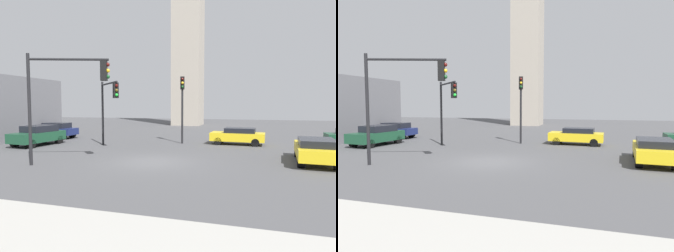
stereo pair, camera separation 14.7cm
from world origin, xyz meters
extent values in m
plane|color=#4C4C4F|center=(0.00, 0.00, 0.00)|extent=(96.93, 96.93, 0.00)
cylinder|color=black|center=(-5.60, -2.57, 2.79)|extent=(0.16, 0.16, 5.59)
cylinder|color=black|center=(-3.72, -1.93, 5.30)|extent=(3.79, 1.40, 0.12)
cube|color=black|center=(-2.08, -1.36, 4.75)|extent=(0.41, 0.41, 1.00)
sphere|color=#4C0F0C|center=(-1.89, -1.30, 5.05)|extent=(0.20, 0.20, 0.20)
sphere|color=yellow|center=(-1.89, -1.30, 4.75)|extent=(0.20, 0.20, 0.20)
sphere|color=#14471E|center=(-1.89, -1.30, 4.45)|extent=(0.20, 0.20, 0.20)
cylinder|color=black|center=(-5.88, 5.25, 2.39)|extent=(0.16, 0.16, 4.78)
cylinder|color=black|center=(-4.62, 3.92, 4.54)|extent=(2.62, 2.75, 0.12)
cube|color=black|center=(-3.52, 2.76, 3.99)|extent=(0.45, 0.45, 1.00)
sphere|color=#4C0F0C|center=(-3.38, 2.62, 4.29)|extent=(0.20, 0.20, 0.20)
sphere|color=#594714|center=(-3.38, 2.62, 3.99)|extent=(0.20, 0.20, 0.20)
sphere|color=green|center=(-3.38, 2.62, 3.69)|extent=(0.20, 0.20, 0.20)
cylinder|color=black|center=(-0.32, 7.83, 2.63)|extent=(0.16, 0.16, 5.25)
cube|color=black|center=(-0.32, 7.83, 4.75)|extent=(0.40, 0.40, 1.00)
sphere|color=#4C0F0C|center=(-0.26, 7.64, 5.05)|extent=(0.20, 0.20, 0.20)
sphere|color=yellow|center=(-0.26, 7.64, 4.75)|extent=(0.20, 0.20, 0.20)
sphere|color=#14471E|center=(-0.26, 7.64, 4.45)|extent=(0.20, 0.20, 0.20)
cube|color=yellow|center=(8.31, 2.20, 0.63)|extent=(2.25, 4.74, 0.59)
cube|color=black|center=(8.29, 1.97, 1.09)|extent=(1.87, 2.70, 0.40)
cylinder|color=black|center=(7.64, 3.82, 0.34)|extent=(0.39, 0.70, 0.67)
cylinder|color=black|center=(9.21, 3.71, 0.34)|extent=(0.39, 0.70, 0.67)
cylinder|color=black|center=(7.41, 0.69, 0.34)|extent=(0.39, 0.70, 0.67)
cube|color=#19472D|center=(-10.46, 3.58, 0.67)|extent=(2.12, 4.23, 0.70)
cube|color=black|center=(-10.44, 3.78, 1.24)|extent=(1.77, 2.41, 0.52)
cylinder|color=black|center=(-9.80, 2.13, 0.32)|extent=(0.37, 0.65, 0.63)
cylinder|color=black|center=(-11.31, 2.24, 0.32)|extent=(0.37, 0.65, 0.63)
cylinder|color=black|center=(-9.61, 4.92, 0.32)|extent=(0.37, 0.65, 0.63)
cylinder|color=black|center=(-11.11, 5.03, 0.32)|extent=(0.37, 0.65, 0.63)
cylinder|color=black|center=(11.05, 10.42, 0.30)|extent=(0.61, 0.35, 0.61)
cube|color=yellow|center=(3.92, 8.39, 0.61)|extent=(4.10, 1.93, 0.63)
cube|color=black|center=(4.12, 8.38, 1.08)|extent=(2.32, 1.64, 0.41)
cylinder|color=black|center=(2.52, 7.75, 0.29)|extent=(0.60, 0.34, 0.58)
cylinder|color=black|center=(2.59, 9.17, 0.29)|extent=(0.60, 0.34, 0.58)
cylinder|color=black|center=(5.24, 7.61, 0.29)|extent=(0.60, 0.34, 0.58)
cylinder|color=black|center=(5.32, 9.03, 0.29)|extent=(0.60, 0.34, 0.58)
cube|color=navy|center=(-12.39, 8.09, 0.65)|extent=(3.97, 1.72, 0.59)
cube|color=black|center=(-12.19, 8.09, 1.16)|extent=(2.23, 1.49, 0.52)
cylinder|color=black|center=(-13.74, 7.45, 0.35)|extent=(0.70, 0.31, 0.70)
cylinder|color=black|center=(-13.72, 8.79, 0.35)|extent=(0.70, 0.31, 0.70)
cylinder|color=black|center=(-11.07, 7.40, 0.35)|extent=(0.70, 0.31, 0.70)
cylinder|color=black|center=(-11.04, 8.74, 0.35)|extent=(0.70, 0.31, 0.70)
cube|color=#A89E8E|center=(-4.72, 29.08, 18.25)|extent=(4.19, 4.19, 36.50)
camera|label=1|loc=(5.27, -14.67, 3.04)|focal=31.47mm
camera|label=2|loc=(5.41, -14.63, 3.04)|focal=31.47mm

